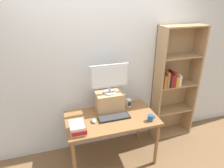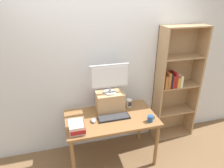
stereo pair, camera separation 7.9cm
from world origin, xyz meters
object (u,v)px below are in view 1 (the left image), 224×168
(keyboard, at_px, (114,117))
(coffee_mug, at_px, (151,118))
(bookshelf_unit, at_px, (174,83))
(computer_monitor, at_px, (110,78))
(computer_mouse, at_px, (94,121))
(riser_box, at_px, (110,101))
(desk_speaker, at_px, (128,103))
(book_stack, at_px, (78,128))
(desk, at_px, (111,122))

(keyboard, distance_m, coffee_mug, 0.50)
(bookshelf_unit, xyz_separation_m, computer_monitor, (-1.13, -0.11, 0.28))
(computer_mouse, bearing_deg, coffee_mug, -14.65)
(bookshelf_unit, bearing_deg, computer_mouse, -166.30)
(keyboard, bearing_deg, riser_box, 88.64)
(bookshelf_unit, relative_size, desk_speaker, 15.38)
(coffee_mug, bearing_deg, computer_monitor, 136.15)
(coffee_mug, bearing_deg, desk_speaker, 108.91)
(computer_mouse, distance_m, coffee_mug, 0.77)
(riser_box, xyz_separation_m, computer_monitor, (0.00, -0.00, 0.38))
(keyboard, xyz_separation_m, book_stack, (-0.52, -0.16, 0.05))
(bookshelf_unit, xyz_separation_m, book_stack, (-1.66, -0.50, -0.17))
(keyboard, bearing_deg, desk, 130.28)
(riser_box, distance_m, coffee_mug, 0.63)
(book_stack, height_order, coffee_mug, book_stack)
(keyboard, height_order, computer_mouse, computer_mouse)
(riser_box, distance_m, computer_mouse, 0.40)
(bookshelf_unit, xyz_separation_m, computer_mouse, (-1.43, -0.35, -0.22))
(computer_monitor, bearing_deg, desk_speaker, 1.25)
(book_stack, distance_m, coffee_mug, 0.98)
(riser_box, relative_size, computer_monitor, 0.72)
(computer_monitor, relative_size, keyboard, 1.23)
(computer_mouse, distance_m, book_stack, 0.28)
(bookshelf_unit, distance_m, book_stack, 1.74)
(keyboard, bearing_deg, coffee_mug, -23.89)
(book_stack, relative_size, coffee_mug, 2.31)
(bookshelf_unit, relative_size, book_stack, 7.76)
(riser_box, distance_m, desk_speaker, 0.31)
(riser_box, bearing_deg, coffee_mug, -43.95)
(riser_box, bearing_deg, computer_monitor, -90.00)
(desk, bearing_deg, riser_box, 79.72)
(coffee_mug, distance_m, desk_speaker, 0.46)
(bookshelf_unit, relative_size, computer_mouse, 18.26)
(computer_monitor, bearing_deg, computer_mouse, -141.17)
(book_stack, relative_size, desk_speaker, 1.98)
(desk, height_order, desk_speaker, desk_speaker)
(riser_box, xyz_separation_m, book_stack, (-0.53, -0.39, -0.08))
(book_stack, bearing_deg, desk, 21.48)
(book_stack, distance_m, desk_speaker, 0.92)
(coffee_mug, bearing_deg, book_stack, 177.41)
(desk, relative_size, book_stack, 5.16)
(riser_box, bearing_deg, keyboard, -91.36)
(desk, xyz_separation_m, desk_speaker, (0.34, 0.20, 0.15))
(riser_box, height_order, computer_monitor, computer_monitor)
(coffee_mug, bearing_deg, riser_box, 136.05)
(desk, bearing_deg, book_stack, -158.52)
(bookshelf_unit, height_order, computer_monitor, bookshelf_unit)
(bookshelf_unit, height_order, desk_speaker, bookshelf_unit)
(book_stack, xyz_separation_m, coffee_mug, (0.98, -0.04, -0.02))
(bookshelf_unit, bearing_deg, computer_monitor, -174.45)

